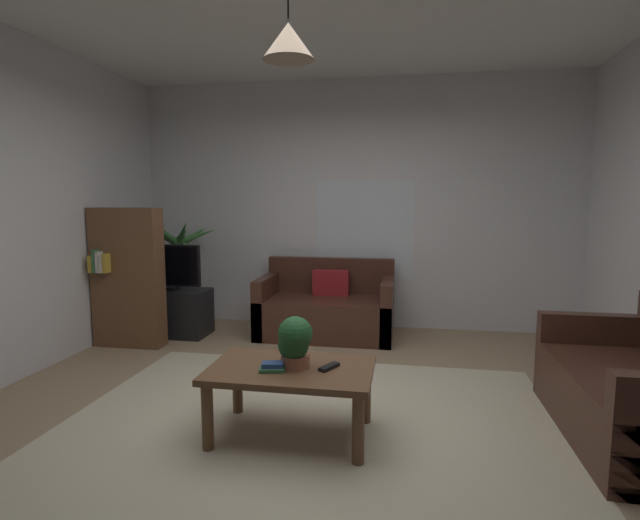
% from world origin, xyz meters
% --- Properties ---
extents(floor, '(5.02, 5.04, 0.02)m').
position_xyz_m(floor, '(0.00, 0.00, -0.01)').
color(floor, '#9E8466').
rests_on(floor, ground).
extents(rug, '(3.27, 2.77, 0.01)m').
position_xyz_m(rug, '(0.00, -0.20, 0.00)').
color(rug, beige).
rests_on(rug, ground).
extents(wall_back, '(5.14, 0.06, 2.84)m').
position_xyz_m(wall_back, '(0.00, 2.55, 1.42)').
color(wall_back, silver).
rests_on(wall_back, ground).
extents(window_pane, '(1.12, 0.01, 1.10)m').
position_xyz_m(window_pane, '(0.13, 2.52, 1.13)').
color(window_pane, white).
extents(couch_under_window, '(1.44, 0.81, 0.82)m').
position_xyz_m(couch_under_window, '(-0.24, 2.05, 0.28)').
color(couch_under_window, '#47281E').
rests_on(couch_under_window, ground).
extents(coffee_table, '(1.01, 0.64, 0.45)m').
position_xyz_m(coffee_table, '(-0.09, -0.25, 0.37)').
color(coffee_table, brown).
rests_on(coffee_table, ground).
extents(book_on_table_0, '(0.17, 0.12, 0.02)m').
position_xyz_m(book_on_table_0, '(-0.18, -0.34, 0.46)').
color(book_on_table_0, '#387247').
rests_on(book_on_table_0, coffee_table).
extents(book_on_table_1, '(0.14, 0.11, 0.03)m').
position_xyz_m(book_on_table_1, '(-0.18, -0.33, 0.48)').
color(book_on_table_1, '#2D4C8C').
rests_on(book_on_table_1, coffee_table).
extents(remote_on_table_0, '(0.12, 0.16, 0.02)m').
position_xyz_m(remote_on_table_0, '(0.15, -0.24, 0.46)').
color(remote_on_table_0, black).
rests_on(remote_on_table_0, coffee_table).
extents(potted_plant_on_table, '(0.22, 0.22, 0.33)m').
position_xyz_m(potted_plant_on_table, '(-0.06, -0.26, 0.62)').
color(potted_plant_on_table, '#B77051').
rests_on(potted_plant_on_table, coffee_table).
extents(tv_stand, '(0.90, 0.44, 0.50)m').
position_xyz_m(tv_stand, '(-1.96, 1.77, 0.25)').
color(tv_stand, black).
rests_on(tv_stand, ground).
extents(tv, '(0.80, 0.16, 0.50)m').
position_xyz_m(tv, '(-1.96, 1.75, 0.75)').
color(tv, black).
rests_on(tv, tv_stand).
extents(potted_palm_corner, '(0.92, 0.86, 1.28)m').
position_xyz_m(potted_palm_corner, '(-2.03, 2.21, 0.61)').
color(potted_palm_corner, beige).
rests_on(potted_palm_corner, ground).
extents(bookshelf_corner, '(0.70, 0.31, 1.40)m').
position_xyz_m(bookshelf_corner, '(-2.15, 1.31, 0.70)').
color(bookshelf_corner, brown).
rests_on(bookshelf_corner, ground).
extents(pendant_lamp, '(0.30, 0.30, 0.56)m').
position_xyz_m(pendant_lamp, '(-0.09, -0.25, 2.38)').
color(pendant_lamp, black).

